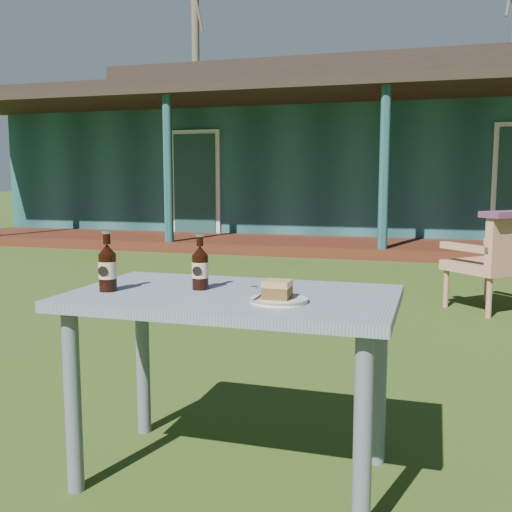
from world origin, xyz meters
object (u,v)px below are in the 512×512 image
(cola_bottle_near, at_px, (200,267))
(cake_slice, at_px, (277,289))
(cafe_table, at_px, (233,319))
(cola_bottle_far, at_px, (108,267))
(armchair_left, at_px, (497,258))
(plate, at_px, (279,300))

(cola_bottle_near, bearing_deg, cake_slice, -23.15)
(cafe_table, xyz_separation_m, cola_bottle_near, (-0.14, 0.03, 0.19))
(cola_bottle_far, bearing_deg, armchair_left, 64.20)
(cafe_table, xyz_separation_m, plate, (0.21, -0.11, 0.11))
(cafe_table, bearing_deg, cola_bottle_far, -167.26)
(cake_slice, height_order, armchair_left, armchair_left)
(cafe_table, distance_m, cola_bottle_near, 0.24)
(plate, height_order, armchair_left, armchair_left)
(plate, distance_m, armchair_left, 3.65)
(cola_bottle_far, bearing_deg, cola_bottle_near, 22.68)
(cafe_table, distance_m, cake_slice, 0.28)
(plate, relative_size, cake_slice, 2.22)
(cafe_table, xyz_separation_m, cake_slice, (0.20, -0.12, 0.15))
(plate, distance_m, cola_bottle_near, 0.38)
(cafe_table, relative_size, cola_bottle_near, 5.65)
(cake_slice, relative_size, cola_bottle_near, 0.43)
(armchair_left, bearing_deg, plate, -106.27)
(cake_slice, bearing_deg, plate, 55.73)
(cake_slice, relative_size, cola_bottle_far, 0.40)
(cafe_table, distance_m, cola_bottle_far, 0.51)
(cola_bottle_far, bearing_deg, cafe_table, 12.74)
(cake_slice, bearing_deg, armchair_left, 73.69)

